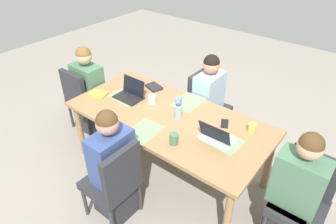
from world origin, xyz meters
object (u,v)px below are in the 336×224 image
Objects in this scene: coffee_mug_near_left at (174,139)px; coffee_mug_near_right at (152,99)px; chair_near_left_near at (115,180)px; coffee_mug_centre_left at (252,128)px; person_far_left_mid at (208,105)px; person_head_left_left_far at (90,95)px; flower_vase at (178,107)px; book_red_cover at (98,94)px; person_near_left_near at (114,171)px; chair_head_right_right_near at (303,196)px; person_head_right_right_near at (294,196)px; dining_table at (168,121)px; chair_far_left_mid at (205,103)px; laptop_head_left_left_far at (130,94)px; phone_black at (225,124)px; chair_head_left_left_far at (83,97)px; book_blue_cover at (154,87)px; laptop_head_right_right_near at (217,136)px.

coffee_mug_near_left reaches higher than coffee_mug_near_right.
coffee_mug_centre_left is at bearing 54.98° from chair_near_left_near.
person_head_left_left_far is at bearing -150.61° from person_far_left_mid.
flower_vase is 1.29× the size of book_red_cover.
person_near_left_near is 1.33× the size of chair_head_right_right_near.
person_head_right_right_near is (1.35, 0.80, 0.03)m from chair_near_left_near.
person_far_left_mid is at bearing 149.74° from person_head_right_right_near.
chair_far_left_mid is at bearing 92.95° from dining_table.
person_head_right_right_near is at bearing 27.59° from person_near_left_near.
laptop_head_left_left_far is (-0.58, 0.03, 0.12)m from dining_table.
person_head_left_left_far is 2.70m from person_head_right_right_near.
book_red_cover is at bearing -169.43° from dining_table.
chair_near_left_near is 8.38× the size of coffee_mug_near_left.
laptop_head_left_left_far is at bearing -123.99° from chair_far_left_mid.
coffee_mug_near_right is (-0.30, 0.09, 0.12)m from dining_table.
chair_head_right_right_near is at bearing -127.68° from phone_black.
person_far_left_mid is (0.07, -0.06, 0.03)m from chair_far_left_mid.
coffee_mug_centre_left reaches higher than book_red_cover.
chair_head_left_left_far is 0.75× the size of person_head_right_right_near.
dining_table is 0.63m from book_blue_cover.
chair_head_right_right_near is at bearing -19.78° from coffee_mug_centre_left.
person_near_left_near is at bearing -27.44° from chair_head_left_left_far.
person_far_left_mid reaches higher than book_red_cover.
coffee_mug_centre_left is (-0.63, 0.23, 0.31)m from chair_head_right_right_near.
person_near_left_near reaches higher than coffee_mug_centre_left.
flower_vase is 0.80× the size of laptop_head_right_right_near.
chair_head_left_left_far is 0.86m from laptop_head_left_left_far.
chair_near_left_near is at bearing -87.85° from dining_table.
chair_head_right_right_near is 3.50× the size of flower_vase.
chair_near_left_near is 4.50× the size of book_blue_cover.
person_head_left_left_far reaches higher than chair_head_right_right_near.
book_blue_cover is at bearing 168.45° from person_head_right_right_near.
chair_head_left_left_far is (-1.41, 0.75, 0.00)m from chair_near_left_near.
chair_near_left_near is 2.81× the size of laptop_head_right_right_near.
coffee_mug_near_left is at bearing -8.30° from chair_head_left_left_far.
laptop_head_left_left_far is at bearing -169.66° from coffee_mug_centre_left.
person_far_left_mid is 0.81m from flower_vase.
person_far_left_mid is 12.77× the size of coffee_mug_near_right.
person_far_left_mid is 1.00× the size of person_head_left_left_far.
laptop_head_left_left_far is at bearing 124.03° from person_near_left_near.
chair_near_left_near is 1.59m from person_far_left_mid.
person_far_left_mid is at bearing 29.39° from person_head_left_left_far.
laptop_head_right_right_near is 3.21× the size of coffee_mug_centre_left.
chair_head_left_left_far is 2.83m from chair_head_right_right_near.
chair_head_right_right_near is at bearing 0.71° from laptop_head_left_left_far.
phone_black is (-0.90, 0.19, 0.26)m from chair_head_right_right_near.
person_head_left_left_far is 1.06m from coffee_mug_near_right.
coffee_mug_near_right is at bearing -170.38° from coffee_mug_centre_left.
book_blue_cover is at bearing -135.32° from chair_far_left_mid.
chair_far_left_mid is 1.00× the size of chair_head_right_right_near.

